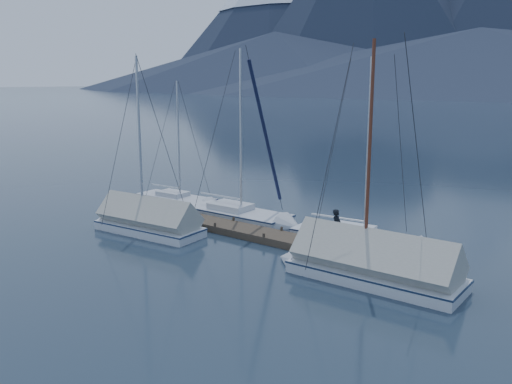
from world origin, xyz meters
TOP-DOWN VIEW (x-y plane):
  - ground at (0.00, 0.00)m, footprint 1000.00×1000.00m
  - dock at (0.00, 2.00)m, footprint 18.00×1.50m
  - mooring_posts at (-0.50, 2.00)m, footprint 15.12×1.52m
  - sailboat_open_left at (-7.71, 4.92)m, footprint 6.17×2.61m
  - sailboat_open_mid at (-2.13, 4.11)m, footprint 7.47×3.20m
  - sailboat_open_right at (5.04, 4.29)m, footprint 7.09×2.97m
  - sailboat_covered_near at (6.49, 0.13)m, footprint 7.54×3.24m
  - sailboat_covered_far at (-5.07, -0.72)m, footprint 6.78×2.82m
  - person at (4.10, 2.45)m, footprint 0.42×0.59m

SIDE VIEW (x-z plane):
  - ground at x=0.00m, z-range 0.00..0.00m
  - dock at x=0.00m, z-range -0.16..0.38m
  - sailboat_open_left at x=-7.71m, z-range -3.87..4.16m
  - sailboat_open_right at x=5.04m, z-range -4.43..4.75m
  - sailboat_open_mid at x=-2.13m, z-range -4.74..5.09m
  - mooring_posts at x=-0.50m, z-range 0.17..0.52m
  - sailboat_covered_far at x=-5.07m, z-range -4.20..5.11m
  - sailboat_covered_near at x=6.49m, z-range -4.38..5.36m
  - person at x=4.10m, z-range 0.34..1.88m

